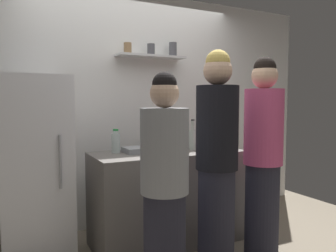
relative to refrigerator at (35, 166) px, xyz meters
name	(u,v)px	position (x,y,z in m)	size (l,w,h in m)	color
back_wall_assembly	(130,109)	(1.06, 0.40, 0.50)	(4.80, 0.32, 2.60)	white
refrigerator	(35,166)	(0.00, 0.00, 0.00)	(0.59, 0.69, 1.62)	white
counter	(168,197)	(1.18, -0.32, -0.36)	(1.47, 0.64, 0.90)	#66605B
baking_pan	(142,150)	(0.94, -0.24, 0.12)	(0.34, 0.24, 0.05)	gray
utensil_holder	(159,149)	(1.00, -0.49, 0.16)	(0.11, 0.11, 0.22)	#B2B2B7
wine_bottle_amber_glass	(178,137)	(1.35, -0.22, 0.22)	(0.08, 0.08, 0.35)	#472814
wine_bottle_pale_glass	(193,139)	(1.46, -0.32, 0.21)	(0.08, 0.08, 0.31)	#B2BFB2
water_bottle_plastic	(116,142)	(0.71, -0.17, 0.19)	(0.08, 0.08, 0.23)	silver
person_blonde	(217,162)	(1.27, -1.01, 0.09)	(0.34, 0.34, 1.80)	#262633
person_grey_hoodie	(165,188)	(0.74, -1.14, -0.02)	(0.34, 0.34, 1.59)	#262633
person_pink_top	(263,158)	(1.79, -0.98, 0.08)	(0.34, 0.34, 1.78)	#262633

